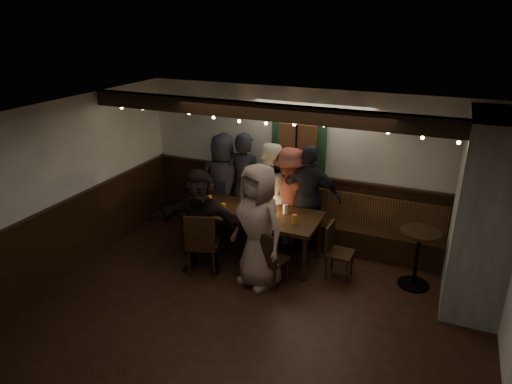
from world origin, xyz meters
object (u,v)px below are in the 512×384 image
at_px(person_g, 258,226).
at_px(person_c, 269,193).
at_px(person_d, 290,197).
at_px(person_f, 200,221).
at_px(person_e, 309,198).
at_px(dining_table, 251,216).
at_px(high_top, 418,251).
at_px(chair_near_left, 202,241).
at_px(chair_end, 335,247).
at_px(person_b, 244,184).
at_px(chair_near_right, 269,256).
at_px(person_a, 224,182).

bearing_deg(person_g, person_c, 128.21).
height_order(person_d, person_f, person_d).
bearing_deg(person_e, dining_table, 32.01).
height_order(high_top, person_c, person_c).
bearing_deg(chair_near_left, chair_end, 22.40).
bearing_deg(person_e, person_g, 67.32).
height_order(high_top, person_g, person_g).
relative_size(chair_near_left, person_b, 0.54).
height_order(chair_end, person_g, person_g).
height_order(chair_near_right, person_a, person_a).
height_order(high_top, person_a, person_a).
relative_size(high_top, person_b, 0.47).
xyz_separation_m(person_b, person_c, (0.50, -0.10, -0.05)).
bearing_deg(chair_near_left, chair_near_right, 4.36).
height_order(chair_near_left, person_e, person_e).
distance_m(person_c, person_g, 1.39).
height_order(person_c, person_g, person_g).
distance_m(high_top, person_c, 2.56).
bearing_deg(high_top, person_g, -158.36).
distance_m(dining_table, person_b, 0.89).
xyz_separation_m(high_top, person_b, (-2.99, 0.59, 0.37)).
height_order(chair_near_right, person_e, person_e).
distance_m(person_b, person_f, 1.41).
distance_m(person_a, person_f, 1.48).
distance_m(high_top, person_g, 2.30).
height_order(chair_near_left, person_g, person_g).
bearing_deg(person_d, person_f, 56.57).
bearing_deg(high_top, person_a, 169.70).
distance_m(chair_end, person_b, 2.06).
bearing_deg(person_c, dining_table, 62.84).
height_order(high_top, person_f, person_f).
height_order(person_a, person_b, person_b).
height_order(chair_near_left, person_f, person_f).
distance_m(chair_end, person_c, 1.57).
bearing_deg(person_d, person_a, -1.87).
bearing_deg(high_top, person_b, 168.83).
relative_size(dining_table, person_e, 1.23).
bearing_deg(chair_near_right, person_c, 112.03).
xyz_separation_m(chair_near_right, person_c, (-0.55, 1.37, 0.38)).
relative_size(person_c, person_f, 1.09).
relative_size(person_c, person_d, 1.04).
bearing_deg(person_a, chair_end, 136.84).
bearing_deg(person_d, high_top, 166.26).
height_order(chair_end, person_f, person_f).
height_order(person_e, person_g, person_g).
height_order(chair_near_left, person_c, person_c).
xyz_separation_m(person_a, person_g, (1.30, -1.46, 0.03)).
relative_size(person_a, person_e, 1.00).
relative_size(chair_near_right, person_d, 0.52).
bearing_deg(chair_end, person_e, 132.46).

